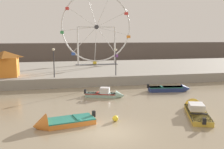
{
  "coord_description": "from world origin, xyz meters",
  "views": [
    {
      "loc": [
        -3.21,
        -15.63,
        6.22
      ],
      "look_at": [
        2.48,
        10.39,
        2.13
      ],
      "focal_mm": 41.6,
      "sensor_mm": 36.0,
      "label": 1
    }
  ],
  "objects": [
    {
      "name": "motorboat_seafoam",
      "position": [
        1.78,
        9.44,
        0.29
      ],
      "size": [
        4.08,
        2.32,
        1.27
      ],
      "rotation": [
        0.0,
        0.0,
        5.93
      ],
      "color": "#93BCAD",
      "rests_on": "ground_plane"
    },
    {
      "name": "promenade_lamp_far",
      "position": [
        -3.42,
        15.86,
        3.49
      ],
      "size": [
        0.32,
        0.32,
        3.49
      ],
      "color": "#2D2D33",
      "rests_on": "quay_promenade"
    },
    {
      "name": "motorboat_navy_blue",
      "position": [
        9.31,
        10.53,
        0.29
      ],
      "size": [
        4.99,
        1.68,
        1.1
      ],
      "rotation": [
        0.0,
        0.0,
        6.15
      ],
      "color": "navy",
      "rests_on": "ground_plane"
    },
    {
      "name": "ground_plane",
      "position": [
        0.0,
        0.0,
        0.0
      ],
      "size": [
        240.0,
        240.0,
        0.0
      ],
      "primitive_type": "plane",
      "color": "gray"
    },
    {
      "name": "mooring_buoy_orange",
      "position": [
        0.9,
        1.98,
        0.22
      ],
      "size": [
        0.44,
        0.44,
        0.44
      ],
      "primitive_type": "sphere",
      "color": "yellow",
      "rests_on": "ground_plane"
    },
    {
      "name": "motorboat_orange_hull",
      "position": [
        -3.22,
        1.88,
        0.23
      ],
      "size": [
        4.49,
        2.36,
        1.5
      ],
      "rotation": [
        0.0,
        0.0,
        3.34
      ],
      "color": "orange",
      "rests_on": "ground_plane"
    },
    {
      "name": "carnival_booth_orange_canopy",
      "position": [
        -9.27,
        17.85,
        2.8
      ],
      "size": [
        3.39,
        3.14,
        3.14
      ],
      "rotation": [
        0.0,
        0.0,
        0.02
      ],
      "color": "orange",
      "rests_on": "quay_promenade"
    },
    {
      "name": "ferris_wheel_white_frame",
      "position": [
        3.69,
        28.08,
        7.32
      ],
      "size": [
        11.88,
        1.2,
        12.24
      ],
      "color": "silver",
      "rests_on": "quay_promenade"
    },
    {
      "name": "distant_town_skyline",
      "position": [
        0.0,
        44.43,
        2.2
      ],
      "size": [
        140.0,
        3.0,
        4.4
      ],
      "primitive_type": "cube",
      "color": "#564C47",
      "rests_on": "ground_plane"
    },
    {
      "name": "motorboat_mustard_yellow",
      "position": [
        7.76,
        2.9,
        0.25
      ],
      "size": [
        3.41,
        6.17,
        1.33
      ],
      "rotation": [
        0.0,
        0.0,
        1.21
      ],
      "color": "gold",
      "rests_on": "ground_plane"
    },
    {
      "name": "promenade_lamp_near",
      "position": [
        4.15,
        15.76,
        3.41
      ],
      "size": [
        0.32,
        0.32,
        3.36
      ],
      "color": "#2D2D33",
      "rests_on": "quay_promenade"
    },
    {
      "name": "quay_promenade",
      "position": [
        0.0,
        24.76,
        0.58
      ],
      "size": [
        110.0,
        20.02,
        1.17
      ],
      "primitive_type": "cube",
      "color": "gray",
      "rests_on": "ground_plane"
    }
  ]
}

